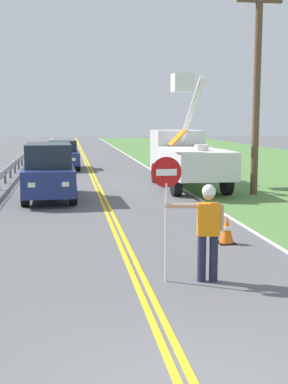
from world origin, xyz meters
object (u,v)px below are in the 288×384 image
object	(u,v)px
oncoming_sedan_second	(63,155)
utility_pole_near	(257,87)
traffic_cone_lead	(227,230)
flagger_worker	(208,226)
utility_bucket_truck	(186,155)
stop_sign_paddle	(166,191)
oncoming_suv_nearest	(49,171)

from	to	relation	value
oncoming_sedan_second	utility_pole_near	bearing A→B (deg)	-56.41
utility_pole_near	traffic_cone_lead	bearing A→B (deg)	-114.94
utility_pole_near	flagger_worker	bearing A→B (deg)	-114.84
flagger_worker	oncoming_sedan_second	world-z (taller)	flagger_worker
utility_bucket_truck	traffic_cone_lead	world-z (taller)	utility_bucket_truck
flagger_worker	stop_sign_paddle	xyz separation A→B (m)	(-0.76, 0.10, 0.66)
utility_bucket_truck	oncoming_sedan_second	size ratio (longest dim) A/B	1.65
stop_sign_paddle	utility_bucket_truck	xyz separation A→B (m)	(3.42, 12.92, -0.31)
stop_sign_paddle	traffic_cone_lead	distance (m)	3.60
stop_sign_paddle	utility_pole_near	xyz separation A→B (m)	(5.58, 10.31, 2.50)
oncoming_suv_nearest	utility_pole_near	xyz separation A→B (m)	(8.05, 0.08, 3.15)
utility_bucket_truck	oncoming_suv_nearest	distance (m)	6.48
flagger_worker	oncoming_suv_nearest	distance (m)	10.83
oncoming_sedan_second	traffic_cone_lead	distance (m)	19.60
flagger_worker	utility_bucket_truck	bearing A→B (deg)	78.47
stop_sign_paddle	utility_bucket_truck	bearing A→B (deg)	75.18
utility_pole_near	utility_bucket_truck	bearing A→B (deg)	129.67
stop_sign_paddle	oncoming_sedan_second	size ratio (longest dim) A/B	0.56
flagger_worker	utility_pole_near	world-z (taller)	utility_pole_near
flagger_worker	utility_pole_near	xyz separation A→B (m)	(4.82, 10.42, 3.16)
flagger_worker	utility_pole_near	bearing A→B (deg)	65.16
flagger_worker	stop_sign_paddle	bearing A→B (deg)	172.20
traffic_cone_lead	flagger_worker	bearing A→B (deg)	-114.57
oncoming_sedan_second	traffic_cone_lead	size ratio (longest dim) A/B	5.93
stop_sign_paddle	oncoming_sedan_second	world-z (taller)	stop_sign_paddle
flagger_worker	utility_pole_near	distance (m)	11.91
utility_bucket_truck	oncoming_sedan_second	distance (m)	10.45
flagger_worker	traffic_cone_lead	bearing A→B (deg)	65.43
oncoming_sedan_second	traffic_cone_lead	world-z (taller)	oncoming_sedan_second
flagger_worker	utility_bucket_truck	distance (m)	13.30
utility_bucket_truck	oncoming_suv_nearest	size ratio (longest dim) A/B	1.47
utility_bucket_truck	utility_pole_near	distance (m)	4.40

